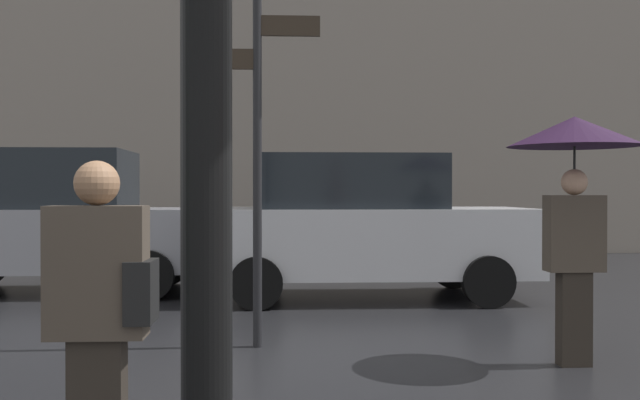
# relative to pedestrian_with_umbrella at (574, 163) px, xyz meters

# --- Properties ---
(pedestrian_with_umbrella) EXTENTS (1.06, 1.06, 1.99)m
(pedestrian_with_umbrella) POSITION_rel_pedestrian_with_umbrella_xyz_m (0.00, 0.00, 0.00)
(pedestrian_with_umbrella) COLOR #2A241E
(pedestrian_with_umbrella) RESTS_ON ground
(pedestrian_with_bag) EXTENTS (0.47, 0.24, 1.52)m
(pedestrian_with_bag) POSITION_rel_pedestrian_with_umbrella_xyz_m (-3.14, -2.39, -0.75)
(pedestrian_with_bag) COLOR #2A241E
(pedestrian_with_bag) RESTS_ON ground
(parked_car_left) EXTENTS (4.15, 1.84, 1.96)m
(parked_car_left) POSITION_rel_pedestrian_with_umbrella_xyz_m (-5.43, 4.54, -0.63)
(parked_car_left) COLOR gray
(parked_car_left) RESTS_ON ground
(parked_car_right) EXTENTS (4.26, 1.99, 1.86)m
(parked_car_right) POSITION_rel_pedestrian_with_umbrella_xyz_m (-1.30, 3.81, -0.67)
(parked_car_right) COLOR silver
(parked_car_right) RESTS_ON ground
(street_signpost) EXTENTS (1.08, 0.08, 3.12)m
(street_signpost) POSITION_rel_pedestrian_with_umbrella_xyz_m (-2.54, 0.84, 0.27)
(street_signpost) COLOR black
(street_signpost) RESTS_ON ground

